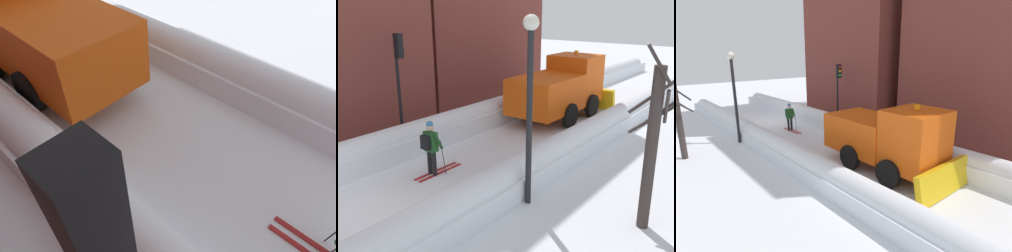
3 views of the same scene
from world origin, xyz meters
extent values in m
plane|color=white|center=(0.00, 10.00, 0.00)|extent=(80.00, 80.00, 0.00)
cube|color=white|center=(-2.44, 10.00, 0.36)|extent=(1.10, 36.00, 0.72)
cube|color=white|center=(2.44, 10.00, 0.32)|extent=(1.10, 36.00, 0.63)
cylinder|color=white|center=(2.44, 10.00, 0.63)|extent=(0.90, 34.20, 0.90)
cube|color=#DB510F|center=(-0.47, 10.06, 1.40)|extent=(2.30, 3.40, 1.60)
cube|color=#DB510F|center=(-0.47, 12.76, 1.75)|extent=(2.20, 2.00, 2.30)
cube|color=gold|center=(-0.47, 14.11, 0.55)|extent=(3.20, 0.46, 1.13)
cylinder|color=black|center=(0.68, 12.46, 0.55)|extent=(0.25, 1.10, 1.10)
cylinder|color=black|center=(-1.62, 10.26, 0.55)|extent=(0.25, 1.10, 1.10)
cylinder|color=black|center=(0.68, 10.26, 0.55)|extent=(0.25, 1.10, 1.10)
cube|color=maroon|center=(-0.27, 3.32, 0.01)|extent=(0.09, 1.80, 0.03)
cube|color=black|center=(-3.43, 4.45, 3.81)|extent=(0.28, 0.24, 0.90)
sphere|color=red|center=(-3.43, 4.58, 4.09)|extent=(0.18, 0.18, 0.18)
sphere|color=gold|center=(-3.43, 4.58, 3.81)|extent=(0.18, 0.18, 0.18)
sphere|color=green|center=(-3.43, 4.58, 3.53)|extent=(0.18, 0.18, 0.18)
camera|label=1|loc=(-3.71, 3.72, 5.07)|focal=32.56mm
camera|label=2|loc=(8.43, -4.49, 5.21)|focal=41.06mm
camera|label=3|loc=(8.00, 18.55, 5.00)|focal=28.84mm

